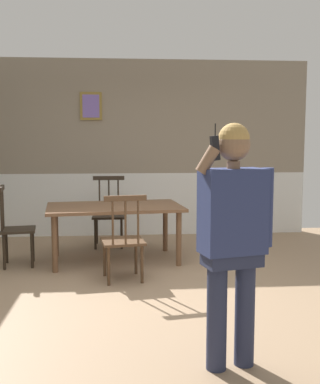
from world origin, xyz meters
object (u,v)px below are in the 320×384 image
object	(u,v)px
dining_table	(115,212)
person_figure	(233,228)
chair_near_window	(123,239)
chair_at_table_head	(109,213)
chair_by_doorway	(15,228)

from	to	relation	value
dining_table	person_figure	size ratio (longest dim) A/B	1.08
chair_near_window	chair_at_table_head	distance (m)	1.79
chair_by_doorway	chair_at_table_head	size ratio (longest dim) A/B	0.98
dining_table	chair_at_table_head	size ratio (longest dim) A/B	1.78
chair_near_window	person_figure	xyz separation A→B (m)	(0.75, -2.11, 0.52)
chair_near_window	person_figure	size ratio (longest dim) A/B	0.58
chair_by_doorway	person_figure	size ratio (longest dim) A/B	0.59
chair_at_table_head	person_figure	size ratio (longest dim) A/B	0.61
dining_table	person_figure	world-z (taller)	person_figure
chair_by_doorway	person_figure	world-z (taller)	person_figure
chair_near_window	chair_at_table_head	xyz separation A→B (m)	(-0.21, 1.78, 0.02)
dining_table	person_figure	xyz separation A→B (m)	(0.85, -3.00, 0.34)
chair_by_doorway	person_figure	xyz separation A→B (m)	(2.09, -2.85, 0.51)
chair_by_doorway	person_figure	bearing A→B (deg)	27.98
chair_near_window	person_figure	bearing A→B (deg)	-79.26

